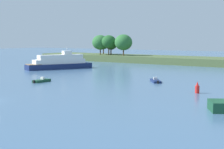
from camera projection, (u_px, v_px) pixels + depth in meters
treeline_island at (132, 55)px, 129.36m from camera, size 83.80×16.76×10.25m
fishing_skiff at (156, 81)px, 69.44m from camera, size 4.26×4.96×0.90m
white_riverboat at (59, 63)px, 98.86m from camera, size 11.81×19.31×6.57m
small_motorboat at (41, 81)px, 69.23m from camera, size 1.51×4.26×1.00m
channel_buoy_red at (197, 88)px, 55.03m from camera, size 0.70×0.70×1.90m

